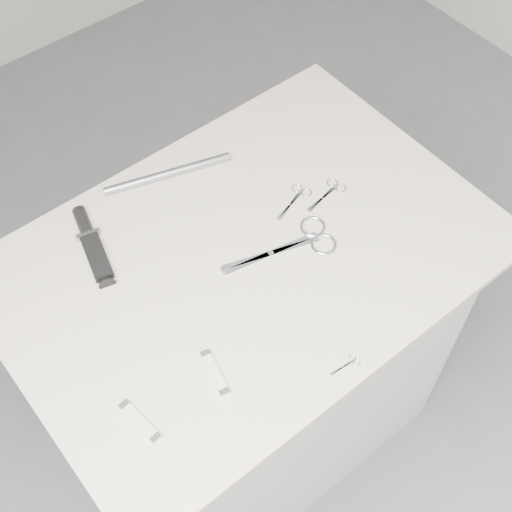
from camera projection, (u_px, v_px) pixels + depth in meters
ground at (250, 427)px, 2.20m from camera, size 4.00×4.00×0.01m
plinth at (248, 360)px, 1.83m from camera, size 0.90×0.60×0.90m
display_board at (247, 258)px, 1.45m from camera, size 1.00×0.70×0.02m
large_shears at (301, 242)px, 1.46m from camera, size 0.24×0.12×0.01m
embroidery_scissors_a at (330, 192)px, 1.54m from camera, size 0.11×0.05×0.00m
embroidery_scissors_b at (296, 197)px, 1.53m from camera, size 0.11×0.06×0.00m
tiny_scissors at (348, 364)px, 1.30m from camera, size 0.06×0.03×0.00m
sheathed_knife at (91, 241)px, 1.46m from camera, size 0.08×0.19×0.02m
pocket_knife_a at (140, 421)px, 1.24m from camera, size 0.03×0.10×0.01m
pocket_knife_b at (215, 373)px, 1.29m from camera, size 0.04×0.10×0.01m
metal_rail at (168, 174)px, 1.56m from camera, size 0.28×0.10×0.02m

